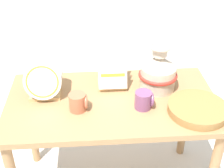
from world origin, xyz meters
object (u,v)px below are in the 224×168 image
wicker_charger_stack (198,109)px  dish_rack_square_plates (112,77)px  mug_plum_glaze (144,100)px  mug_terracotta_glaze (78,102)px  dish_rack_round_plates (44,82)px  ceramic_vase (158,71)px

wicker_charger_stack → dish_rack_square_plates: bearing=145.8°
mug_plum_glaze → mug_terracotta_glaze: 0.36m
dish_rack_square_plates → dish_rack_round_plates: bearing=-167.8°
dish_rack_round_plates → mug_terracotta_glaze: bearing=-36.3°
wicker_charger_stack → mug_plum_glaze: 0.30m
dish_rack_square_plates → wicker_charger_stack: (0.45, -0.30, -0.04)m
mug_plum_glaze → mug_terracotta_glaze: same height
wicker_charger_stack → mug_terracotta_glaze: size_ratio=3.19×
mug_terracotta_glaze → dish_rack_square_plates: bearing=48.8°
dish_rack_square_plates → mug_plum_glaze: (0.16, -0.24, -0.01)m
dish_rack_round_plates → mug_plum_glaze: bearing=-15.2°
dish_rack_round_plates → ceramic_vase: bearing=3.4°
dish_rack_square_plates → mug_terracotta_glaze: size_ratio=1.84×
ceramic_vase → wicker_charger_stack: 0.32m
dish_rack_square_plates → wicker_charger_stack: dish_rack_square_plates is taller
dish_rack_square_plates → mug_plum_glaze: dish_rack_square_plates is taller
ceramic_vase → dish_rack_round_plates: (-0.67, -0.04, -0.02)m
wicker_charger_stack → mug_terracotta_glaze: bearing=173.8°
ceramic_vase → mug_plum_glaze: ceramic_vase is taller
ceramic_vase → dish_rack_round_plates: size_ratio=1.26×
ceramic_vase → dish_rack_square_plates: bearing=170.2°
ceramic_vase → mug_terracotta_glaze: 0.51m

